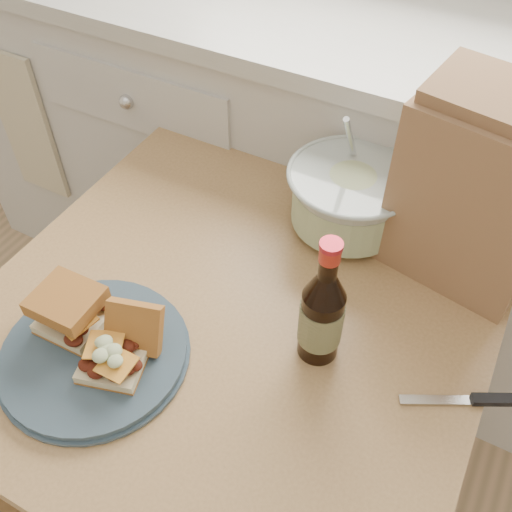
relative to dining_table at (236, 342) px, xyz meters
The scene contains 9 objects.
cabinet_run 0.71m from the dining_table, 90.85° to the left, with size 2.50×0.64×0.94m.
dining_table is the anchor object (origin of this frame).
plate 0.27m from the dining_table, 126.83° to the right, with size 0.29×0.29×0.02m, color #3A4E5E.
sandwich_left 0.31m from the dining_table, 140.48° to the right, with size 0.10×0.09×0.07m.
sandwich_right 0.25m from the dining_table, 117.85° to the right, with size 0.11×0.15×0.08m.
coleslaw_bowl 0.34m from the dining_table, 72.57° to the left, with size 0.24×0.24×0.24m.
beer_bottle 0.25m from the dining_table, ahead, with size 0.07×0.07×0.24m.
knife 0.43m from the dining_table, ahead, with size 0.17×0.10×0.01m.
paper_bag 0.49m from the dining_table, 43.01° to the left, with size 0.25×0.16×0.32m, color #8F6745.
Camera 1 is at (0.33, 0.49, 1.48)m, focal length 40.00 mm.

